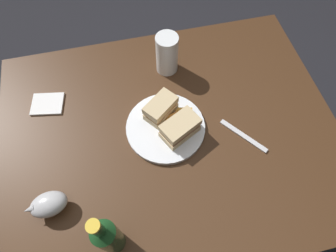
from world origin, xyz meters
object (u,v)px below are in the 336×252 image
at_px(sandwich_half_left, 180,128).
at_px(cider_bottle, 108,237).
at_px(pint_glass, 167,56).
at_px(plate, 166,127).
at_px(gravy_boat, 48,205).
at_px(fork, 243,136).
at_px(napkin, 47,104).
at_px(sandwich_half_right, 161,108).

relative_size(sandwich_half_left, cider_bottle, 0.53).
height_order(pint_glass, cider_bottle, cider_bottle).
distance_m(plate, pint_glass, 0.27).
bearing_deg(gravy_boat, sandwich_half_left, -160.44).
xyz_separation_m(cider_bottle, fork, (-0.47, -0.23, -0.10)).
height_order(napkin, fork, napkin).
xyz_separation_m(sandwich_half_left, fork, (-0.21, 0.05, -0.05)).
relative_size(pint_glass, gravy_boat, 1.27).
bearing_deg(sandwich_half_right, napkin, -19.54).
bearing_deg(sandwich_half_left, plate, -41.01).
bearing_deg(fork, sandwich_half_right, 23.28).
xyz_separation_m(plate, napkin, (0.39, -0.19, -0.00)).
xyz_separation_m(pint_glass, gravy_boat, (0.45, 0.44, -0.03)).
height_order(cider_bottle, napkin, cider_bottle).
distance_m(plate, fork, 0.26).
height_order(plate, pint_glass, pint_glass).
distance_m(cider_bottle, fork, 0.53).
xyz_separation_m(gravy_boat, napkin, (0.01, -0.38, -0.04)).
bearing_deg(plate, gravy_boat, 25.79).
xyz_separation_m(sandwich_half_left, sandwich_half_right, (0.04, -0.09, -0.00)).
distance_m(sandwich_half_right, napkin, 0.41).
distance_m(pint_glass, napkin, 0.46).
bearing_deg(fork, plate, 32.91).
distance_m(sandwich_half_left, pint_glass, 0.29).
xyz_separation_m(sandwich_half_left, pint_glass, (-0.02, -0.29, 0.02)).
xyz_separation_m(sandwich_half_left, cider_bottle, (0.26, 0.29, 0.06)).
height_order(sandwich_half_right, gravy_boat, sandwich_half_right).
relative_size(plate, gravy_boat, 2.17).
distance_m(gravy_boat, fork, 0.64).
height_order(pint_glass, gravy_boat, pint_glass).
bearing_deg(cider_bottle, gravy_boat, -39.24).
relative_size(plate, sandwich_half_right, 2.08).
xyz_separation_m(plate, gravy_boat, (0.38, 0.19, 0.03)).
bearing_deg(pint_glass, cider_bottle, 63.81).
xyz_separation_m(plate, cider_bottle, (0.22, 0.32, 0.10)).
bearing_deg(pint_glass, gravy_boat, 44.59).
height_order(sandwich_half_left, gravy_boat, sandwich_half_left).
bearing_deg(napkin, sandwich_half_left, 152.41).
bearing_deg(sandwich_half_left, cider_bottle, 47.69).
bearing_deg(pint_glass, napkin, 8.32).
height_order(pint_glass, napkin, pint_glass).
xyz_separation_m(sandwich_half_right, gravy_boat, (0.38, 0.24, -0.01)).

